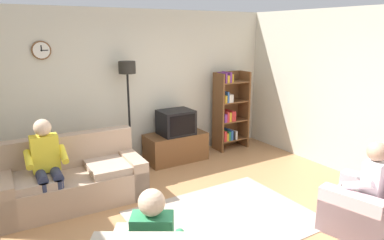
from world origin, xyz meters
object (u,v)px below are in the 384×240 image
object	(u,v)px
floor_lamp	(128,86)
tv	(176,122)
couch	(73,181)
person_on_couch	(47,161)
armchair_near_bookshelf	(370,210)
tv_stand	(176,147)
bookshelf	(229,111)
person_in_right_armchair	(365,183)

from	to	relation	value
floor_lamp	tv	bearing A→B (deg)	-8.39
couch	floor_lamp	xyz separation A→B (m)	(1.17, 0.78, 1.14)
person_on_couch	armchair_near_bookshelf	bearing A→B (deg)	-38.75
floor_lamp	tv_stand	bearing A→B (deg)	-6.74
couch	tv_stand	distance (m)	2.12
tv_stand	bookshelf	size ratio (longest dim) A/B	0.70
bookshelf	tv	bearing A→B (deg)	-175.72
person_on_couch	bookshelf	bearing A→B (deg)	13.53
armchair_near_bookshelf	person_on_couch	world-z (taller)	person_on_couch
bookshelf	floor_lamp	size ratio (longest dim) A/B	0.85
couch	person_on_couch	bearing A→B (deg)	-161.15
tv_stand	person_on_couch	world-z (taller)	person_on_couch
tv_stand	floor_lamp	world-z (taller)	floor_lamp
tv_stand	tv	xyz separation A→B (m)	(0.00, -0.02, 0.48)
floor_lamp	person_in_right_armchair	distance (m)	3.78
bookshelf	person_in_right_armchair	world-z (taller)	bookshelf
armchair_near_bookshelf	person_in_right_armchair	size ratio (longest dim) A/B	0.93
person_on_couch	person_in_right_armchair	bearing A→B (deg)	-37.95
person_on_couch	tv_stand	bearing A→B (deg)	18.80
tv	person_in_right_armchair	bearing A→B (deg)	-76.40
person_in_right_armchair	person_on_couch	bearing A→B (deg)	142.05
bookshelf	floor_lamp	xyz separation A→B (m)	(-2.09, 0.03, 0.68)
person_in_right_armchair	tv_stand	bearing A→B (deg)	103.50
person_in_right_armchair	floor_lamp	bearing A→B (deg)	115.91
couch	bookshelf	distance (m)	3.38
tv	person_in_right_armchair	size ratio (longest dim) A/B	0.54
couch	tv_stand	world-z (taller)	couch
bookshelf	person_in_right_armchair	distance (m)	3.32
couch	person_on_couch	xyz separation A→B (m)	(-0.32, -0.11, 0.39)
bookshelf	floor_lamp	bearing A→B (deg)	179.19
tv	couch	bearing A→B (deg)	-161.84
bookshelf	armchair_near_bookshelf	bearing A→B (deg)	-97.85
couch	person_on_couch	world-z (taller)	person_on_couch
floor_lamp	person_on_couch	world-z (taller)	floor_lamp
tv_stand	person_on_couch	bearing A→B (deg)	-161.20
armchair_near_bookshelf	person_on_couch	distance (m)	4.02
couch	bookshelf	world-z (taller)	bookshelf
tv_stand	bookshelf	bearing A→B (deg)	3.17
tv_stand	tv	bearing A→B (deg)	-90.00
armchair_near_bookshelf	person_in_right_armchair	world-z (taller)	person_in_right_armchair
tv_stand	bookshelf	distance (m)	1.36
couch	tv	xyz separation A→B (m)	(2.01, 0.66, 0.42)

